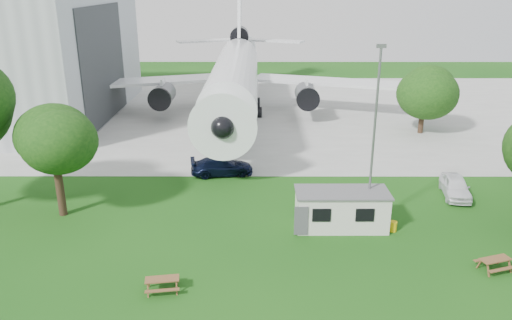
{
  "coord_description": "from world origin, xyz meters",
  "views": [
    {
      "loc": [
        0.65,
        -24.59,
        15.65
      ],
      "look_at": [
        0.59,
        8.0,
        4.0
      ],
      "focal_mm": 35.0,
      "sensor_mm": 36.0,
      "label": 1
    }
  ],
  "objects_px": {
    "picnic_west": "(163,291)",
    "airliner": "(235,73)",
    "site_cabin": "(342,209)",
    "picnic_east": "(493,270)"
  },
  "relations": [
    {
      "from": "picnic_west",
      "to": "airliner",
      "type": "bearing_deg",
      "value": 77.78
    },
    {
      "from": "site_cabin",
      "to": "picnic_west",
      "type": "relative_size",
      "value": 3.75
    },
    {
      "from": "airliner",
      "to": "picnic_west",
      "type": "relative_size",
      "value": 26.52
    },
    {
      "from": "airliner",
      "to": "picnic_east",
      "type": "distance_m",
      "value": 39.44
    },
    {
      "from": "airliner",
      "to": "picnic_east",
      "type": "relative_size",
      "value": 26.52
    },
    {
      "from": "picnic_west",
      "to": "picnic_east",
      "type": "bearing_deg",
      "value": -2.27
    },
    {
      "from": "airliner",
      "to": "picnic_east",
      "type": "height_order",
      "value": "airliner"
    },
    {
      "from": "picnic_west",
      "to": "site_cabin",
      "type": "bearing_deg",
      "value": 26.19
    },
    {
      "from": "site_cabin",
      "to": "picnic_west",
      "type": "bearing_deg",
      "value": -145.26
    },
    {
      "from": "airliner",
      "to": "site_cabin",
      "type": "height_order",
      "value": "airliner"
    }
  ]
}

